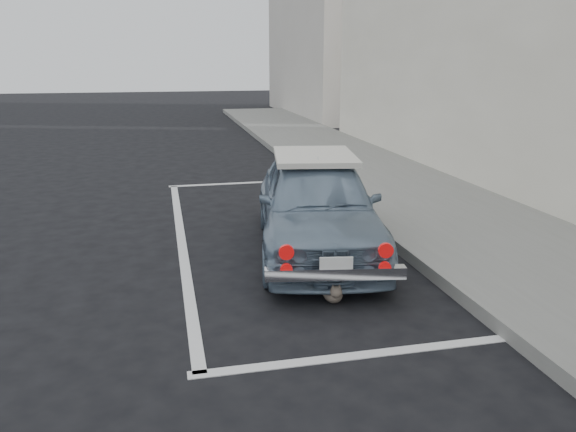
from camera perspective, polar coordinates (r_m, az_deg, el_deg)
name	(u,v)px	position (r m, az deg, el deg)	size (l,w,h in m)	color
ground	(295,334)	(5.25, 0.70, -11.91)	(80.00, 80.00, 0.00)	black
sidewalk	(488,237)	(8.16, 19.66, -2.04)	(2.80, 40.00, 0.15)	slate
building_far	(331,21)	(25.67, 4.35, 19.18)	(3.50, 10.00, 8.00)	beige
pline_rear	(366,355)	(4.96, 7.89, -13.78)	(3.00, 0.12, 0.01)	silver
pline_front	(244,183)	(11.40, -4.46, 3.37)	(3.00, 0.12, 0.01)	silver
pline_side	(181,241)	(7.91, -10.77, -2.46)	(0.12, 7.00, 0.01)	silver
retro_coupe	(317,203)	(7.23, 2.94, 1.28)	(2.07, 3.88, 1.25)	#738AA1
cat	(333,292)	(5.86, 4.60, -7.67)	(0.23, 0.47, 0.25)	#675C4F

